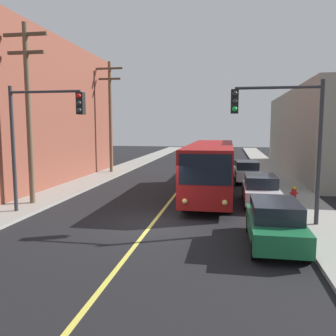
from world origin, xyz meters
TOP-DOWN VIEW (x-y plane):
  - ground_plane at (0.00, 0.00)m, footprint 120.00×120.00m
  - sidewalk_left at (-7.25, 10.00)m, footprint 2.50×90.00m
  - sidewalk_right at (7.25, 10.00)m, footprint 2.50×90.00m
  - lane_stripe_center at (0.00, 15.00)m, footprint 0.16×60.00m
  - building_left_brick at (-13.49, 9.57)m, footprint 10.00×20.75m
  - city_bus at (2.20, 6.85)m, footprint 2.62×12.17m
  - parked_car_green at (4.92, -1.91)m, footprint 1.83×4.40m
  - parked_car_silver at (5.00, 4.82)m, footprint 1.83×4.40m
  - parked_car_white at (4.66, 12.76)m, footprint 1.96×4.46m
  - utility_pole_near at (-7.16, 2.50)m, footprint 2.40×0.28m
  - utility_pole_mid at (-7.28, 15.81)m, footprint 2.40×0.28m
  - traffic_signal_left_corner at (-5.41, 0.68)m, footprint 3.75×0.48m
  - traffic_signal_right_corner at (5.41, 0.69)m, footprint 3.75×0.48m
  - fire_hydrant at (6.85, 5.35)m, footprint 0.44×0.26m

SIDE VIEW (x-z plane):
  - ground_plane at x=0.00m, z-range 0.00..0.00m
  - lane_stripe_center at x=0.00m, z-range 0.00..0.01m
  - sidewalk_left at x=-7.25m, z-range 0.00..0.15m
  - sidewalk_right at x=7.25m, z-range 0.00..0.15m
  - fire_hydrant at x=6.85m, z-range 0.16..1.00m
  - parked_car_green at x=4.92m, z-range 0.03..1.65m
  - parked_car_silver at x=5.00m, z-range 0.03..1.65m
  - parked_car_white at x=4.66m, z-range 0.03..1.65m
  - city_bus at x=2.20m, z-range 0.22..3.42m
  - traffic_signal_left_corner at x=-5.41m, z-range 1.30..7.30m
  - traffic_signal_right_corner at x=5.41m, z-range 1.30..7.30m
  - building_left_brick at x=-13.49m, z-range 0.00..10.50m
  - utility_pole_near at x=-7.16m, z-range 0.64..10.03m
  - utility_pole_mid at x=-7.28m, z-range 0.65..10.45m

